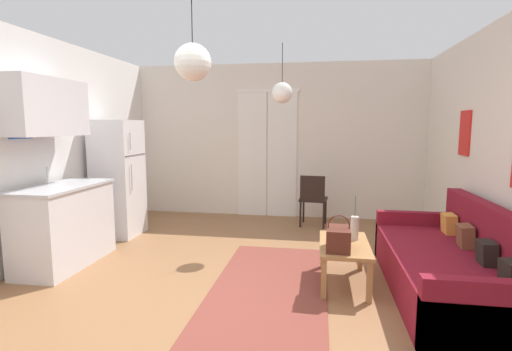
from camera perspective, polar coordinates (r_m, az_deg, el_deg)
The scene contains 12 objects.
ground_plane at distance 3.59m, azimuth -3.85°, elevation -19.71°, with size 5.54×7.66×0.10m, color #8E603D.
wall_back at distance 6.73m, azimuth 3.03°, elevation 5.07°, with size 5.14×0.13×2.64m.
area_rug at distance 3.77m, azimuth 1.62°, elevation -17.38°, with size 1.12×2.84×0.01m, color brown.
couch at distance 4.13m, azimuth 27.38°, elevation -12.09°, with size 0.95×2.17×0.85m.
coffee_table at distance 4.00m, azimuth 12.96°, elevation -10.59°, with size 0.48×0.88×0.42m.
bamboo_vase at distance 4.10m, azimuth 14.42°, elevation -7.55°, with size 0.08×0.08×0.46m.
handbag at distance 3.75m, azimuth 12.13°, elevation -9.10°, with size 0.23×0.34×0.33m.
refrigerator at distance 5.87m, azimuth -19.76°, elevation -0.40°, with size 0.59×0.63×1.66m.
kitchen_counter at distance 4.86m, azimuth -27.06°, elevation -2.59°, with size 0.58×1.21×2.10m.
accent_chair at distance 6.10m, azimuth 8.47°, elevation -3.22°, with size 0.46×0.44×0.82m.
pendant_lamp_near at distance 3.13m, azimuth -9.37°, elevation 16.24°, with size 0.29×0.29×0.71m.
pendant_lamp_far at distance 5.11m, azimuth 3.90°, elevation 12.15°, with size 0.27×0.27×0.77m.
Camera 1 is at (0.75, -3.10, 1.58)m, focal length 26.95 mm.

